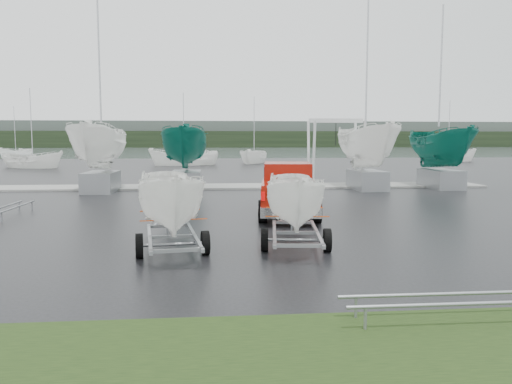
% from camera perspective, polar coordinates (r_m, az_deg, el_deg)
% --- Properties ---
extents(ground_plane, '(120.00, 120.00, 0.00)m').
position_cam_1_polar(ground_plane, '(17.14, -0.10, -3.58)').
color(ground_plane, black).
rests_on(ground_plane, ground).
extents(lake, '(300.00, 300.00, 0.00)m').
position_cam_1_polar(lake, '(116.88, -4.46, 4.58)').
color(lake, slate).
rests_on(lake, ground).
extents(grass_verge, '(40.00, 40.00, 0.00)m').
position_cam_1_polar(grass_verge, '(6.66, 8.82, -19.38)').
color(grass_verge, black).
rests_on(grass_verge, ground).
extents(dock, '(30.00, 3.00, 0.12)m').
position_cam_1_polar(dock, '(30.00, -2.30, 0.64)').
color(dock, '#989893').
rests_on(dock, ground).
extents(treeline, '(300.00, 8.00, 6.00)m').
position_cam_1_polar(treeline, '(186.84, -4.75, 6.02)').
color(treeline, black).
rests_on(treeline, ground).
extents(far_hill, '(300.00, 6.00, 10.00)m').
position_cam_1_polar(far_hill, '(194.85, -4.77, 6.61)').
color(far_hill, '#4C5651').
rests_on(far_hill, ground).
extents(pickup_truck, '(2.70, 6.03, 1.94)m').
position_cam_1_polar(pickup_truck, '(19.28, 3.67, 0.51)').
color(pickup_truck, maroon).
rests_on(pickup_truck, ground).
extents(trailer_hitched, '(1.84, 3.72, 4.46)m').
position_cam_1_polar(trailer_hitched, '(12.79, 4.62, 4.10)').
color(trailer_hitched, gray).
rests_on(trailer_hitched, ground).
extents(trailer_parked, '(1.85, 3.73, 4.75)m').
position_cam_1_polar(trailer_parked, '(12.39, -9.72, 4.67)').
color(trailer_parked, gray).
rests_on(trailer_parked, ground).
extents(boat_hoist, '(3.30, 2.18, 4.12)m').
position_cam_1_polar(boat_hoist, '(30.78, 9.09, 5.59)').
color(boat_hoist, silver).
rests_on(boat_hoist, ground).
extents(keelboat_0, '(2.63, 3.20, 10.80)m').
position_cam_1_polar(keelboat_0, '(28.51, -17.51, 8.40)').
color(keelboat_0, gray).
rests_on(keelboat_0, ground).
extents(keelboat_1, '(2.48, 3.20, 7.70)m').
position_cam_1_polar(keelboat_1, '(28.09, -8.07, 8.16)').
color(keelboat_1, gray).
rests_on(keelboat_1, ground).
extents(keelboat_2, '(2.64, 3.20, 10.81)m').
position_cam_1_polar(keelboat_2, '(29.26, 12.73, 8.49)').
color(keelboat_2, gray).
rests_on(keelboat_2, ground).
extents(keelboat_3, '(2.46, 3.20, 10.63)m').
position_cam_1_polar(keelboat_3, '(31.21, 20.57, 7.56)').
color(keelboat_3, gray).
rests_on(keelboat_3, ground).
extents(moored_boat_0, '(3.55, 3.51, 11.56)m').
position_cam_1_polar(moored_boat_0, '(55.39, -24.10, 2.53)').
color(moored_boat_0, white).
rests_on(moored_boat_0, ground).
extents(moored_boat_1, '(3.44, 3.38, 11.89)m').
position_cam_1_polar(moored_boat_1, '(56.03, -8.20, 3.02)').
color(moored_boat_1, white).
rests_on(moored_boat_1, ground).
extents(moored_boat_2, '(3.39, 3.44, 11.52)m').
position_cam_1_polar(moored_boat_2, '(60.78, -0.21, 3.31)').
color(moored_boat_2, white).
rests_on(moored_boat_2, ground).
extents(moored_boat_3, '(3.65, 3.62, 11.46)m').
position_cam_1_polar(moored_boat_3, '(70.92, 21.06, 3.30)').
color(moored_boat_3, white).
rests_on(moored_boat_3, ground).
extents(moored_boat_4, '(3.34, 3.37, 11.33)m').
position_cam_1_polar(moored_boat_4, '(86.89, -25.73, 3.53)').
color(moored_boat_4, white).
rests_on(moored_boat_4, ground).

